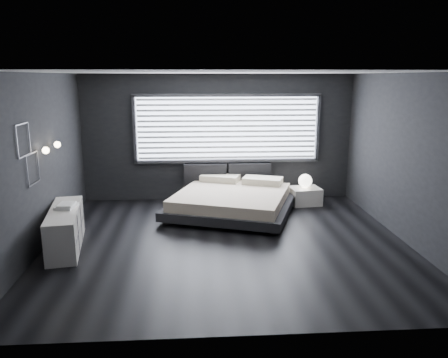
{
  "coord_description": "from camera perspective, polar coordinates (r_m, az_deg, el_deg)",
  "views": [
    {
      "loc": [
        -0.53,
        -6.93,
        2.74
      ],
      "look_at": [
        0.0,
        0.85,
        0.9
      ],
      "focal_mm": 35.0,
      "sensor_mm": 36.0,
      "label": 1
    }
  ],
  "objects": [
    {
      "name": "nightstand",
      "position": [
        9.73,
        10.51,
        -2.18
      ],
      "size": [
        0.69,
        0.6,
        0.37
      ],
      "primitive_type": "cube",
      "rotation": [
        0.0,
        0.0,
        0.12
      ],
      "color": "silver",
      "rests_on": "ground"
    },
    {
      "name": "sconce_far",
      "position": [
        8.02,
        -20.97,
        4.22
      ],
      "size": [
        0.18,
        0.11,
        0.11
      ],
      "color": "silver",
      "rests_on": "ground"
    },
    {
      "name": "window",
      "position": [
        9.72,
        0.44,
        6.6
      ],
      "size": [
        4.14,
        0.09,
        1.52
      ],
      "color": "white",
      "rests_on": "ground"
    },
    {
      "name": "book_stack",
      "position": [
        7.57,
        -19.89,
        -3.3
      ],
      "size": [
        0.33,
        0.4,
        0.07
      ],
      "color": "white",
      "rests_on": "dresser"
    },
    {
      "name": "wall_art_upper",
      "position": [
        6.89,
        -24.72,
        4.64
      ],
      "size": [
        0.01,
        0.48,
        0.48
      ],
      "color": "#47474C",
      "rests_on": "ground"
    },
    {
      "name": "orb_lamp",
      "position": [
        9.68,
        10.56,
        -0.23
      ],
      "size": [
        0.29,
        0.29,
        0.29
      ],
      "primitive_type": "sphere",
      "color": "white",
      "rests_on": "nightstand"
    },
    {
      "name": "sconce_near",
      "position": [
        7.46,
        -22.28,
        3.49
      ],
      "size": [
        0.18,
        0.11,
        0.11
      ],
      "color": "silver",
      "rests_on": "ground"
    },
    {
      "name": "headboard",
      "position": [
        9.84,
        0.45,
        0.54
      ],
      "size": [
        1.96,
        0.16,
        0.52
      ],
      "color": "black",
      "rests_on": "ground"
    },
    {
      "name": "dresser",
      "position": [
        7.59,
        -19.98,
        -6.11
      ],
      "size": [
        0.72,
        1.68,
        0.65
      ],
      "color": "silver",
      "rests_on": "ground"
    },
    {
      "name": "room",
      "position": [
        7.08,
        0.46,
        2.36
      ],
      "size": [
        6.04,
        6.0,
        2.8
      ],
      "color": "black",
      "rests_on": "ground"
    },
    {
      "name": "bed",
      "position": [
        8.9,
        1.05,
        -2.76
      ],
      "size": [
        2.96,
        2.89,
        0.61
      ],
      "color": "black",
      "rests_on": "ground"
    },
    {
      "name": "wall_art_lower",
      "position": [
        7.2,
        -23.68,
        1.25
      ],
      "size": [
        0.01,
        0.48,
        0.48
      ],
      "color": "#47474C",
      "rests_on": "ground"
    }
  ]
}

